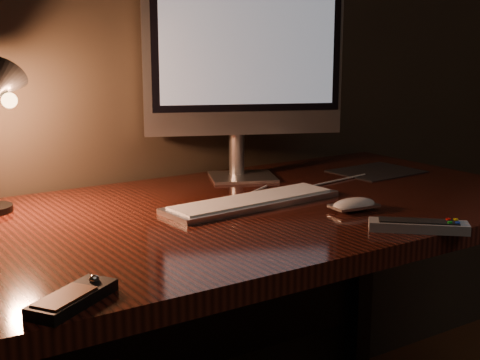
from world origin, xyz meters
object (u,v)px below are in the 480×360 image
mouse (354,206)px  tv_remote (418,226)px  monitor (244,56)px  keyboard (252,201)px  desk (195,261)px  media_remote (73,298)px

mouse → tv_remote: bearing=-84.4°
monitor → keyboard: bearing=-96.0°
desk → mouse: size_ratio=15.77×
mouse → media_remote: media_remote is taller
monitor → tv_remote: bearing=-65.3°
media_remote → desk: bearing=10.7°
desk → mouse: 0.37m
monitor → keyboard: (-0.14, -0.24, -0.31)m
media_remote → mouse: bearing=-19.0°
media_remote → monitor: bearing=7.9°
desk → keyboard: (0.11, -0.06, 0.14)m
keyboard → mouse: 0.22m
monitor → desk: bearing=-120.9°
keyboard → media_remote: (-0.52, -0.33, 0.00)m
tv_remote → monitor: bearing=133.3°
keyboard → desk: bearing=145.6°
desk → monitor: (0.25, 0.17, 0.44)m
mouse → tv_remote: (-0.00, -0.18, 0.00)m
monitor → tv_remote: 0.65m
keyboard → monitor: bearing=56.2°
keyboard → tv_remote: size_ratio=2.49×
monitor → media_remote: size_ratio=3.57×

